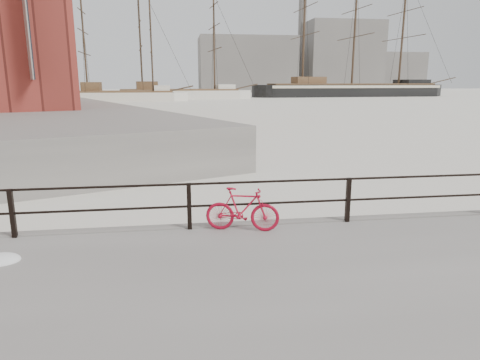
{
  "coord_description": "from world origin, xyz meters",
  "views": [
    {
      "loc": [
        -3.67,
        -8.84,
        3.4
      ],
      "look_at": [
        -2.18,
        1.5,
        1.0
      ],
      "focal_mm": 32.0,
      "sensor_mm": 36.0,
      "label": 1
    }
  ],
  "objects_px": {
    "barque_black": "(351,97)",
    "schooner_mid": "(180,99)",
    "schooner_left": "(122,101)",
    "bicycle": "(242,209)"
  },
  "relations": [
    {
      "from": "barque_black",
      "to": "bicycle",
      "type": "bearing_deg",
      "value": -118.08
    },
    {
      "from": "bicycle",
      "to": "schooner_mid",
      "type": "bearing_deg",
      "value": 105.35
    },
    {
      "from": "barque_black",
      "to": "schooner_left",
      "type": "xyz_separation_m",
      "value": [
        -50.64,
        -18.12,
        0.0
      ]
    },
    {
      "from": "bicycle",
      "to": "schooner_left",
      "type": "height_order",
      "value": "schooner_left"
    },
    {
      "from": "bicycle",
      "to": "schooner_left",
      "type": "relative_size",
      "value": 0.06
    },
    {
      "from": "barque_black",
      "to": "schooner_mid",
      "type": "xyz_separation_m",
      "value": [
        -40.24,
        -9.48,
        0.0
      ]
    },
    {
      "from": "schooner_mid",
      "to": "schooner_left",
      "type": "xyz_separation_m",
      "value": [
        -10.39,
        -8.64,
        0.0
      ]
    },
    {
      "from": "barque_black",
      "to": "schooner_mid",
      "type": "height_order",
      "value": "barque_black"
    },
    {
      "from": "barque_black",
      "to": "schooner_mid",
      "type": "distance_m",
      "value": 41.35
    },
    {
      "from": "bicycle",
      "to": "schooner_mid",
      "type": "height_order",
      "value": "schooner_mid"
    }
  ]
}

